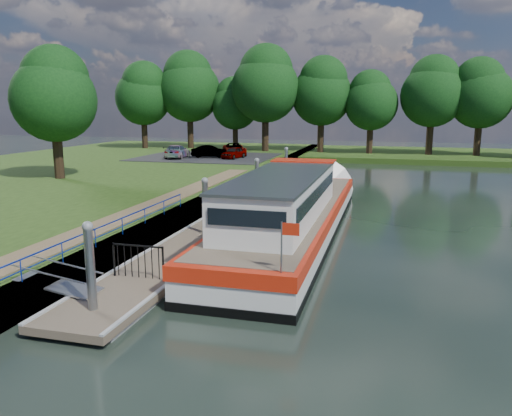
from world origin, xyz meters
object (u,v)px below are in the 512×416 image
(barge, at_px, (295,211))
(car_a, at_px, (234,153))
(pontoon, at_px, (235,217))
(car_b, at_px, (210,151))
(car_c, at_px, (177,151))
(car_d, at_px, (234,149))

(barge, distance_m, car_a, 28.29)
(pontoon, bearing_deg, car_b, 113.14)
(car_a, bearing_deg, pontoon, -60.88)
(pontoon, distance_m, car_c, 26.78)
(car_b, height_order, car_c, car_c)
(pontoon, relative_size, car_a, 8.63)
(car_b, distance_m, car_d, 3.34)
(pontoon, bearing_deg, car_a, 107.71)
(barge, xyz_separation_m, car_c, (-17.17, 24.90, 0.41))
(barge, relative_size, car_a, 6.08)
(car_c, bearing_deg, car_a, -178.76)
(barge, xyz_separation_m, car_a, (-11.29, 25.94, 0.34))
(car_d, bearing_deg, car_a, -98.46)
(pontoon, bearing_deg, car_c, 120.50)
(pontoon, distance_m, barge, 4.14)
(car_a, xyz_separation_m, car_b, (-2.68, 0.19, 0.04))
(car_a, relative_size, car_d, 0.72)
(pontoon, height_order, car_c, car_c)
(car_c, distance_m, car_d, 6.45)
(car_b, bearing_deg, pontoon, -168.21)
(barge, bearing_deg, car_d, 112.76)
(pontoon, relative_size, barge, 1.42)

